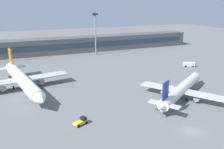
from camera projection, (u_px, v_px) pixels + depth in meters
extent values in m
plane|color=slate|center=(119.00, 81.00, 89.95)|extent=(400.00, 400.00, 0.00)
cube|color=#4C5156|center=(76.00, 44.00, 143.61)|extent=(151.65, 12.00, 9.00)
cube|color=#263847|center=(79.00, 45.00, 138.16)|extent=(144.07, 0.16, 2.80)
cylinder|color=silver|center=(182.00, 89.00, 73.50)|extent=(27.59, 19.49, 3.25)
cone|color=silver|center=(197.00, 76.00, 86.90)|extent=(4.68, 4.54, 3.09)
cone|color=silver|center=(161.00, 108.00, 60.22)|extent=(3.96, 3.68, 2.27)
cube|color=navy|center=(166.00, 90.00, 61.13)|extent=(3.32, 2.31, 4.70)
cube|color=silver|center=(164.00, 104.00, 62.02)|extent=(6.67, 8.48, 0.21)
cube|color=silver|center=(181.00, 91.00, 72.89)|extent=(17.42, 23.75, 0.43)
cylinder|color=gray|center=(197.00, 98.00, 70.50)|extent=(3.23, 2.92, 1.71)
cylinder|color=gray|center=(165.00, 91.00, 75.98)|extent=(3.23, 2.92, 1.71)
cylinder|color=black|center=(191.00, 87.00, 82.76)|extent=(0.90, 0.75, 0.86)
cylinder|color=black|center=(187.00, 100.00, 71.64)|extent=(0.90, 0.75, 0.86)
cylinder|color=black|center=(172.00, 96.00, 74.01)|extent=(0.90, 0.75, 0.86)
cylinder|color=white|center=(22.00, 80.00, 80.36)|extent=(10.44, 38.38, 4.04)
cone|color=white|center=(41.00, 100.00, 63.51)|extent=(4.53, 5.03, 3.84)
cone|color=white|center=(10.00, 67.00, 97.04)|extent=(3.47, 4.46, 2.83)
cube|color=orange|center=(10.00, 56.00, 93.04)|extent=(1.17, 4.67, 5.84)
cube|color=silver|center=(12.00, 68.00, 94.66)|extent=(10.98, 4.73, 0.26)
cube|color=silver|center=(22.00, 80.00, 81.30)|extent=(32.28, 10.41, 0.53)
cylinder|color=gray|center=(2.00, 87.00, 78.42)|extent=(2.67, 3.71, 2.13)
cylinder|color=gray|center=(40.00, 81.00, 85.05)|extent=(2.67, 3.71, 2.13)
cylinder|color=black|center=(34.00, 101.00, 70.44)|extent=(0.60, 1.12, 1.06)
cylinder|color=black|center=(13.00, 88.00, 81.49)|extent=(0.60, 1.12, 1.06)
cylinder|color=black|center=(30.00, 85.00, 84.36)|extent=(0.60, 1.12, 1.06)
cube|color=yellow|center=(81.00, 122.00, 57.48)|extent=(3.90, 2.81, 0.60)
cube|color=black|center=(83.00, 119.00, 57.92)|extent=(1.57, 1.72, 0.90)
cylinder|color=black|center=(86.00, 123.00, 57.89)|extent=(0.74, 0.51, 0.70)
cylinder|color=black|center=(82.00, 121.00, 58.91)|extent=(0.74, 0.51, 0.70)
cylinder|color=black|center=(79.00, 126.00, 56.22)|extent=(0.74, 0.51, 0.70)
cylinder|color=black|center=(75.00, 124.00, 57.24)|extent=(0.74, 0.51, 0.70)
cube|color=white|center=(189.00, 64.00, 110.42)|extent=(5.55, 4.06, 1.90)
cube|color=#1E2633|center=(185.00, 63.00, 110.36)|extent=(0.97, 1.78, 0.70)
cylinder|color=black|center=(184.00, 65.00, 111.69)|extent=(0.81, 0.58, 0.76)
cylinder|color=black|center=(186.00, 66.00, 109.73)|extent=(0.81, 0.58, 0.76)
cylinder|color=black|center=(192.00, 65.00, 111.54)|extent=(0.81, 0.58, 0.76)
cylinder|color=black|center=(193.00, 66.00, 109.59)|extent=(0.81, 0.58, 0.76)
cylinder|color=gray|center=(96.00, 35.00, 133.24)|extent=(0.70, 0.70, 22.15)
cube|color=#333338|center=(95.00, 14.00, 129.89)|extent=(3.20, 0.80, 1.20)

